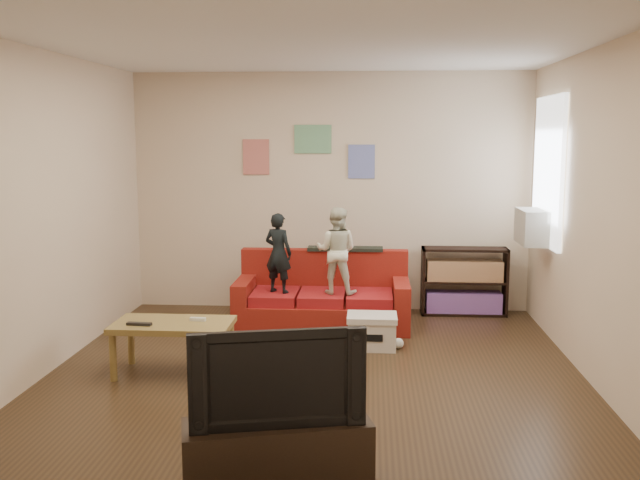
# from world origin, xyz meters

# --- Properties ---
(room_shell) EXTENTS (4.52, 5.02, 2.72)m
(room_shell) POSITION_xyz_m (0.00, 0.00, 1.35)
(room_shell) COLOR #3F2B18
(room_shell) RESTS_ON ground
(sofa) EXTENTS (1.81, 0.83, 0.79)m
(sofa) POSITION_xyz_m (-0.03, 1.75, 0.27)
(sofa) COLOR maroon
(sofa) RESTS_ON ground
(child_a) EXTENTS (0.36, 0.30, 0.83)m
(child_a) POSITION_xyz_m (-0.49, 1.59, 0.79)
(child_a) COLOR black
(child_a) RESTS_ON sofa
(child_b) EXTENTS (0.48, 0.41, 0.89)m
(child_b) POSITION_xyz_m (0.11, 1.59, 0.82)
(child_b) COLOR beige
(child_b) RESTS_ON sofa
(coffee_table) EXTENTS (0.99, 0.54, 0.44)m
(coffee_table) POSITION_xyz_m (-1.19, 0.10, 0.38)
(coffee_table) COLOR olive
(coffee_table) RESTS_ON ground
(remote) EXTENTS (0.21, 0.07, 0.02)m
(remote) POSITION_xyz_m (-1.44, -0.02, 0.46)
(remote) COLOR black
(remote) RESTS_ON coffee_table
(game_controller) EXTENTS (0.14, 0.05, 0.03)m
(game_controller) POSITION_xyz_m (-0.99, 0.15, 0.46)
(game_controller) COLOR silver
(game_controller) RESTS_ON coffee_table
(bookshelf) EXTENTS (0.94, 0.28, 0.75)m
(bookshelf) POSITION_xyz_m (1.51, 2.30, 0.34)
(bookshelf) COLOR black
(bookshelf) RESTS_ON ground
(window) EXTENTS (0.04, 1.08, 1.48)m
(window) POSITION_xyz_m (2.22, 1.65, 1.64)
(window) COLOR white
(window) RESTS_ON room_shell
(ac_unit) EXTENTS (0.28, 0.55, 0.35)m
(ac_unit) POSITION_xyz_m (2.10, 1.65, 1.08)
(ac_unit) COLOR #B7B2A3
(ac_unit) RESTS_ON window
(artwork_left) EXTENTS (0.30, 0.01, 0.40)m
(artwork_left) POSITION_xyz_m (-0.85, 2.48, 1.75)
(artwork_left) COLOR #D87266
(artwork_left) RESTS_ON room_shell
(artwork_center) EXTENTS (0.42, 0.01, 0.32)m
(artwork_center) POSITION_xyz_m (-0.20, 2.48, 1.95)
(artwork_center) COLOR #72B27F
(artwork_center) RESTS_ON room_shell
(artwork_right) EXTENTS (0.30, 0.01, 0.38)m
(artwork_right) POSITION_xyz_m (0.35, 2.48, 1.70)
(artwork_right) COLOR #727FCC
(artwork_right) RESTS_ON room_shell
(file_box) EXTENTS (0.47, 0.36, 0.32)m
(file_box) POSITION_xyz_m (0.48, 0.94, 0.16)
(file_box) COLOR silver
(file_box) RESTS_ON ground
(tv_stand) EXTENTS (1.11, 0.62, 0.40)m
(tv_stand) POSITION_xyz_m (-0.06, -1.81, 0.20)
(tv_stand) COLOR #2D2017
(tv_stand) RESTS_ON ground
(television) EXTENTS (0.98, 0.34, 0.56)m
(television) POSITION_xyz_m (-0.06, -1.81, 0.68)
(television) COLOR black
(television) RESTS_ON tv_stand
(tissue) EXTENTS (0.10, 0.10, 0.10)m
(tissue) POSITION_xyz_m (0.73, 0.94, 0.05)
(tissue) COLOR white
(tissue) RESTS_ON ground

